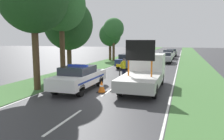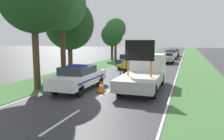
{
  "view_description": "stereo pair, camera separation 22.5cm",
  "coord_description": "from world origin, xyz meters",
  "px_view_note": "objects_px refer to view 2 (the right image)",
  "views": [
    {
      "loc": [
        4.22,
        -11.9,
        3.11
      ],
      "look_at": [
        -0.27,
        1.85,
        1.1
      ],
      "focal_mm": 35.0,
      "sensor_mm": 36.0,
      "label": 1
    },
    {
      "loc": [
        4.43,
        -11.83,
        3.11
      ],
      "look_at": [
        -0.27,
        1.85,
        1.1
      ],
      "focal_mm": 35.0,
      "sensor_mm": 36.0,
      "label": 2
    }
  ],
  "objects_px": {
    "roadside_tree_mid_right": "(112,35)",
    "police_officer": "(125,66)",
    "queued_car_hatch_blue": "(129,60)",
    "traffic_cone_centre_front": "(101,87)",
    "roadside_tree_near_left": "(69,24)",
    "police_car": "(79,77)",
    "road_barrier": "(134,67)",
    "queued_car_van_white": "(171,54)",
    "traffic_cone_near_police": "(114,86)",
    "queued_car_suv_grey": "(174,52)",
    "work_truck": "(145,72)",
    "pedestrian_civilian": "(130,66)",
    "roadside_tree_far_left": "(62,6)",
    "roadside_tree_near_right": "(116,29)",
    "queued_car_sedan_silver": "(167,57)"
  },
  "relations": [
    {
      "from": "roadside_tree_near_left",
      "to": "roadside_tree_mid_right",
      "type": "distance_m",
      "value": 14.0
    },
    {
      "from": "police_car",
      "to": "roadside_tree_near_left",
      "type": "relative_size",
      "value": 0.72
    },
    {
      "from": "police_car",
      "to": "roadside_tree_near_right",
      "type": "bearing_deg",
      "value": 106.69
    },
    {
      "from": "roadside_tree_near_left",
      "to": "queued_car_suv_grey",
      "type": "bearing_deg",
      "value": 73.58
    },
    {
      "from": "work_truck",
      "to": "queued_car_hatch_blue",
      "type": "bearing_deg",
      "value": -69.25
    },
    {
      "from": "police_car",
      "to": "queued_car_hatch_blue",
      "type": "xyz_separation_m",
      "value": [
        0.19,
        11.73,
        0.0
      ]
    },
    {
      "from": "police_officer",
      "to": "road_barrier",
      "type": "bearing_deg",
      "value": -136.54
    },
    {
      "from": "police_officer",
      "to": "queued_car_hatch_blue",
      "type": "xyz_separation_m",
      "value": [
        -1.34,
        6.62,
        -0.14
      ]
    },
    {
      "from": "traffic_cone_centre_front",
      "to": "roadside_tree_near_left",
      "type": "xyz_separation_m",
      "value": [
        -5.15,
        5.43,
        4.09
      ]
    },
    {
      "from": "queued_car_hatch_blue",
      "to": "roadside_tree_far_left",
      "type": "bearing_deg",
      "value": 73.54
    },
    {
      "from": "road_barrier",
      "to": "roadside_tree_near_right",
      "type": "bearing_deg",
      "value": 114.22
    },
    {
      "from": "roadside_tree_near_right",
      "to": "roadside_tree_far_left",
      "type": "bearing_deg",
      "value": -86.08
    },
    {
      "from": "roadside_tree_mid_right",
      "to": "police_officer",
      "type": "bearing_deg",
      "value": -67.15
    },
    {
      "from": "road_barrier",
      "to": "traffic_cone_centre_front",
      "type": "distance_m",
      "value": 6.04
    },
    {
      "from": "roadside_tree_near_left",
      "to": "work_truck",
      "type": "bearing_deg",
      "value": -23.54
    },
    {
      "from": "roadside_tree_near_right",
      "to": "roadside_tree_mid_right",
      "type": "bearing_deg",
      "value": 140.7
    },
    {
      "from": "queued_car_van_white",
      "to": "roadside_tree_near_left",
      "type": "xyz_separation_m",
      "value": [
        -7.37,
        -19.93,
        3.67
      ]
    },
    {
      "from": "work_truck",
      "to": "queued_car_suv_grey",
      "type": "distance_m",
      "value": 28.86
    },
    {
      "from": "roadside_tree_mid_right",
      "to": "pedestrian_civilian",
      "type": "bearing_deg",
      "value": -65.67
    },
    {
      "from": "queued_car_van_white",
      "to": "queued_car_hatch_blue",
      "type": "bearing_deg",
      "value": 75.0
    },
    {
      "from": "police_car",
      "to": "queued_car_suv_grey",
      "type": "relative_size",
      "value": 1.17
    },
    {
      "from": "police_officer",
      "to": "traffic_cone_near_police",
      "type": "xyz_separation_m",
      "value": [
        0.67,
        -4.74,
        -0.63
      ]
    },
    {
      "from": "queued_car_hatch_blue",
      "to": "roadside_tree_near_left",
      "type": "height_order",
      "value": "roadside_tree_near_left"
    },
    {
      "from": "pedestrian_civilian",
      "to": "roadside_tree_mid_right",
      "type": "relative_size",
      "value": 0.31
    },
    {
      "from": "queued_car_hatch_blue",
      "to": "queued_car_van_white",
      "type": "relative_size",
      "value": 1.05
    },
    {
      "from": "traffic_cone_centre_front",
      "to": "queued_car_hatch_blue",
      "type": "distance_m",
      "value": 12.0
    },
    {
      "from": "traffic_cone_near_police",
      "to": "queued_car_suv_grey",
      "type": "distance_m",
      "value": 30.59
    },
    {
      "from": "police_car",
      "to": "roadside_tree_far_left",
      "type": "bearing_deg",
      "value": 142.12
    },
    {
      "from": "work_truck",
      "to": "roadside_tree_near_left",
      "type": "xyz_separation_m",
      "value": [
        -7.33,
        3.19,
        3.39
      ]
    },
    {
      "from": "traffic_cone_centre_front",
      "to": "roadside_tree_mid_right",
      "type": "distance_m",
      "value": 20.59
    },
    {
      "from": "work_truck",
      "to": "roadside_tree_mid_right",
      "type": "relative_size",
      "value": 1.09
    },
    {
      "from": "work_truck",
      "to": "pedestrian_civilian",
      "type": "bearing_deg",
      "value": -58.85
    },
    {
      "from": "traffic_cone_centre_front",
      "to": "queued_car_van_white",
      "type": "height_order",
      "value": "queued_car_van_white"
    },
    {
      "from": "queued_car_hatch_blue",
      "to": "roadside_tree_mid_right",
      "type": "distance_m",
      "value": 9.29
    },
    {
      "from": "pedestrian_civilian",
      "to": "roadside_tree_mid_right",
      "type": "xyz_separation_m",
      "value": [
        -6.41,
        14.18,
        2.84
      ]
    },
    {
      "from": "pedestrian_civilian",
      "to": "queued_car_van_white",
      "type": "distance_m",
      "value": 20.24
    },
    {
      "from": "police_officer",
      "to": "roadside_tree_far_left",
      "type": "xyz_separation_m",
      "value": [
        -4.09,
        -2.69,
        4.63
      ]
    },
    {
      "from": "queued_car_suv_grey",
      "to": "roadside_tree_far_left",
      "type": "xyz_separation_m",
      "value": [
        -6.55,
        -28.49,
        4.82
      ]
    },
    {
      "from": "traffic_cone_near_police",
      "to": "queued_car_van_white",
      "type": "distance_m",
      "value": 24.87
    },
    {
      "from": "queued_car_sedan_silver",
      "to": "roadside_tree_near_left",
      "type": "distance_m",
      "value": 15.34
    },
    {
      "from": "police_officer",
      "to": "roadside_tree_far_left",
      "type": "height_order",
      "value": "roadside_tree_far_left"
    },
    {
      "from": "queued_car_sedan_silver",
      "to": "queued_car_suv_grey",
      "type": "distance_m",
      "value": 12.73
    },
    {
      "from": "queued_car_van_white",
      "to": "roadside_tree_near_right",
      "type": "height_order",
      "value": "roadside_tree_near_right"
    },
    {
      "from": "road_barrier",
      "to": "roadside_tree_near_right",
      "type": "distance_m",
      "value": 14.56
    },
    {
      "from": "traffic_cone_centre_front",
      "to": "roadside_tree_near_left",
      "type": "height_order",
      "value": "roadside_tree_near_left"
    },
    {
      "from": "pedestrian_civilian",
      "to": "queued_car_van_white",
      "type": "bearing_deg",
      "value": 82.67
    },
    {
      "from": "police_officer",
      "to": "pedestrian_civilian",
      "type": "bearing_deg",
      "value": 165.1
    },
    {
      "from": "roadside_tree_mid_right",
      "to": "work_truck",
      "type": "bearing_deg",
      "value": -64.52
    },
    {
      "from": "queued_car_sedan_silver",
      "to": "roadside_tree_near_left",
      "type": "xyz_separation_m",
      "value": [
        -7.39,
        -12.93,
        3.68
      ]
    },
    {
      "from": "police_officer",
      "to": "roadside_tree_near_right",
      "type": "relative_size",
      "value": 0.25
    }
  ]
}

